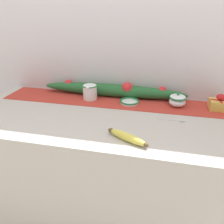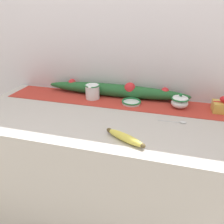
# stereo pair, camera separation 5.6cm
# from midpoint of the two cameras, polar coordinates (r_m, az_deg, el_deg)

# --- Properties ---
(ground_plane) EXTENTS (12.00, 12.00, 0.00)m
(ground_plane) POSITION_cam_midpoint_polar(r_m,az_deg,el_deg) (1.88, -1.01, -26.96)
(ground_plane) COLOR #B2A899
(countertop) EXTENTS (1.59, 0.71, 0.92)m
(countertop) POSITION_cam_midpoint_polar(r_m,az_deg,el_deg) (1.54, -1.15, -16.38)
(countertop) COLOR #B7B2AD
(countertop) RESTS_ON ground_plane
(back_wall) EXTENTS (2.39, 0.04, 2.40)m
(back_wall) POSITION_cam_midpoint_polar(r_m,az_deg,el_deg) (1.53, 2.71, 14.66)
(back_wall) COLOR silver
(back_wall) RESTS_ON ground_plane
(table_runner) EXTENTS (1.46, 0.25, 0.00)m
(table_runner) POSITION_cam_midpoint_polar(r_m,az_deg,el_deg) (1.47, 1.14, 2.99)
(table_runner) COLOR #B23328
(table_runner) RESTS_ON countertop
(cream_pitcher) EXTENTS (0.10, 0.12, 0.10)m
(cream_pitcher) POSITION_cam_midpoint_polar(r_m,az_deg,el_deg) (1.49, -4.04, 5.49)
(cream_pitcher) COLOR white
(cream_pitcher) RESTS_ON countertop
(sugar_bowl) EXTENTS (0.11, 0.11, 0.09)m
(sugar_bowl) POSITION_cam_midpoint_polar(r_m,az_deg,el_deg) (1.42, 18.38, 2.61)
(sugar_bowl) COLOR white
(sugar_bowl) RESTS_ON countertop
(small_dish) EXTENTS (0.13, 0.13, 0.02)m
(small_dish) POSITION_cam_midpoint_polar(r_m,az_deg,el_deg) (1.42, 6.19, 2.60)
(small_dish) COLOR white
(small_dish) RESTS_ON countertop
(banana) EXTENTS (0.21, 0.13, 0.04)m
(banana) POSITION_cam_midpoint_polar(r_m,az_deg,el_deg) (1.02, 4.96, -6.66)
(banana) COLOR #DBCC4C
(banana) RESTS_ON countertop
(spoon) EXTENTS (0.16, 0.03, 0.01)m
(spoon) POSITION_cam_midpoint_polar(r_m,az_deg,el_deg) (1.25, 18.83, -2.50)
(spoon) COLOR silver
(spoon) RESTS_ON countertop
(gift_box) EXTENTS (0.11, 0.10, 0.10)m
(gift_box) POSITION_cam_midpoint_polar(r_m,az_deg,el_deg) (1.46, 27.94, 1.35)
(gift_box) COLOR gold
(gift_box) RESTS_ON countertop
(poinsettia_garland) EXTENTS (1.01, 0.10, 0.11)m
(poinsettia_garland) POSITION_cam_midpoint_polar(r_m,az_deg,el_deg) (1.52, 2.05, 5.74)
(poinsettia_garland) COLOR #235B2D
(poinsettia_garland) RESTS_ON countertop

